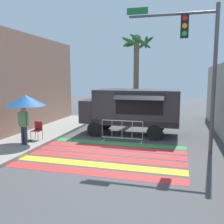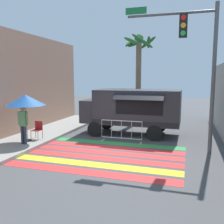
% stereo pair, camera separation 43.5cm
% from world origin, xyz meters
% --- Properties ---
extents(ground_plane, '(60.00, 60.00, 0.00)m').
position_xyz_m(ground_plane, '(0.00, 0.00, 0.00)').
color(ground_plane, '#4C4C4F').
extents(sidewalk_left, '(4.40, 16.00, 0.15)m').
position_xyz_m(sidewalk_left, '(-5.30, 0.00, 0.07)').
color(sidewalk_left, '#99968E').
rests_on(sidewalk_left, ground_plane).
extents(crosswalk_painted, '(6.40, 4.36, 0.01)m').
position_xyz_m(crosswalk_painted, '(0.00, -0.74, 0.00)').
color(crosswalk_painted, red).
rests_on(crosswalk_painted, ground_plane).
extents(food_truck, '(5.28, 2.68, 2.48)m').
position_xyz_m(food_truck, '(0.20, 3.26, 1.49)').
color(food_truck, '#2D2D33').
rests_on(food_truck, ground_plane).
extents(traffic_signal_pole, '(3.72, 0.29, 6.06)m').
position_xyz_m(traffic_signal_pole, '(3.46, 0.79, 4.11)').
color(traffic_signal_pole, '#515456').
rests_on(traffic_signal_pole, ground_plane).
extents(patio_umbrella, '(1.82, 1.82, 2.21)m').
position_xyz_m(patio_umbrella, '(-4.01, -0.17, 2.09)').
color(patio_umbrella, black).
rests_on(patio_umbrella, sidewalk_left).
extents(folding_chair, '(0.41, 0.41, 0.87)m').
position_xyz_m(folding_chair, '(-3.79, 0.37, 0.67)').
color(folding_chair, '#4C4C51').
rests_on(folding_chair, sidewalk_left).
extents(vendor_person, '(0.53, 0.23, 1.75)m').
position_xyz_m(vendor_person, '(-3.84, -0.65, 1.15)').
color(vendor_person, '#2D3347').
rests_on(vendor_person, sidewalk_left).
extents(barricade_front, '(2.05, 0.44, 1.07)m').
position_xyz_m(barricade_front, '(0.15, 1.51, 0.53)').
color(barricade_front, '#B7BABF').
rests_on(barricade_front, ground_plane).
extents(palm_tree, '(2.23, 2.38, 6.01)m').
position_xyz_m(palm_tree, '(-0.08, 6.85, 4.13)').
color(palm_tree, '#7A664C').
rests_on(palm_tree, ground_plane).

